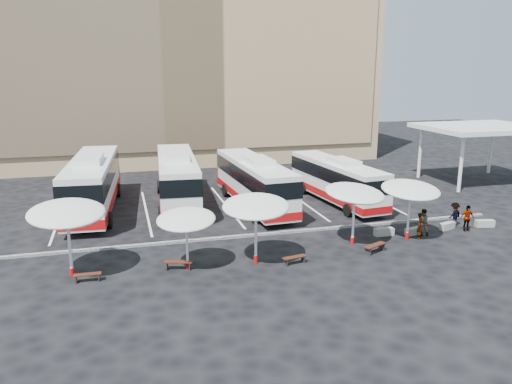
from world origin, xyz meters
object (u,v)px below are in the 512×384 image
object	(u,v)px
passenger_1	(423,222)
bus_3	(336,179)
bus_2	(254,181)
sunshade_0	(67,213)
passenger_2	(467,218)
wood_bench_3	(375,246)
sunshade_3	(355,193)
sunshade_1	(186,219)
conc_bench_1	(413,231)
sunshade_2	(256,207)
bus_1	(177,177)
conc_bench_2	(447,226)
passenger_0	(420,226)
conc_bench_3	(485,223)
sunshade_4	(411,190)
wood_bench_0	(87,276)
passenger_3	(454,215)
bus_0	(93,182)
conc_bench_0	(384,232)
wood_bench_2	(294,258)
wood_bench_1	(178,263)

from	to	relation	value
passenger_1	bus_3	bearing A→B (deg)	-64.66
bus_2	sunshade_0	size ratio (longest dim) A/B	2.87
passenger_2	wood_bench_3	bearing A→B (deg)	-161.39
sunshade_3	sunshade_1	bearing A→B (deg)	-173.26
sunshade_1	conc_bench_1	world-z (taller)	sunshade_1
sunshade_2	bus_1	bearing A→B (deg)	101.23
conc_bench_2	passenger_0	distance (m)	3.15
bus_3	conc_bench_3	size ratio (longest dim) A/B	9.39
wood_bench_3	passenger_2	bearing A→B (deg)	14.63
sunshade_2	sunshade_1	bearing A→B (deg)	177.55
bus_3	sunshade_1	size ratio (longest dim) A/B	3.02
sunshade_4	sunshade_1	bearing A→B (deg)	-175.42
conc_bench_3	passenger_0	size ratio (longest dim) A/B	0.74
sunshade_0	sunshade_4	xyz separation A→B (m)	(19.46, 0.48, -0.20)
sunshade_2	sunshade_3	world-z (taller)	sunshade_2
sunshade_0	wood_bench_0	bearing A→B (deg)	-49.84
wood_bench_3	passenger_0	distance (m)	4.06
passenger_3	conc_bench_3	bearing A→B (deg)	146.74
bus_0	passenger_0	xyz separation A→B (m)	(19.53, -11.91, -1.35)
bus_1	conc_bench_3	size ratio (longest dim) A/B	10.77
wood_bench_3	conc_bench_2	size ratio (longest dim) A/B	1.34
passenger_3	conc_bench_0	bearing A→B (deg)	-13.05
bus_0	sunshade_3	world-z (taller)	bus_0
bus_3	sunshade_4	xyz separation A→B (m)	(0.64, -9.19, 1.27)
sunshade_2	wood_bench_2	distance (m)	3.52
sunshade_0	wood_bench_1	size ratio (longest dim) A/B	2.83
bus_3	conc_bench_2	size ratio (longest dim) A/B	9.69
sunshade_4	conc_bench_0	world-z (taller)	sunshade_4
sunshade_2	sunshade_4	bearing A→B (deg)	7.13
bus_0	wood_bench_3	size ratio (longest dim) A/B	8.53
wood_bench_3	conc_bench_0	distance (m)	3.25
sunshade_0	conc_bench_1	xyz separation A→B (m)	(20.30, 1.12, -3.09)
sunshade_0	sunshade_3	xyz separation A→B (m)	(15.82, 0.57, -0.19)
bus_3	conc_bench_2	distance (m)	9.36
bus_0	wood_bench_3	distance (m)	20.67
sunshade_0	passenger_1	xyz separation A→B (m)	(20.74, 0.84, -2.45)
bus_0	sunshade_4	size ratio (longest dim) A/B	3.73
sunshade_0	wood_bench_0	xyz separation A→B (m)	(0.78, -0.93, -3.00)
wood_bench_3	passenger_1	xyz separation A→B (m)	(4.34, 1.93, 0.49)
conc_bench_0	bus_3	bearing A→B (deg)	87.18
bus_2	sunshade_2	xyz separation A→B (m)	(-2.89, -10.98, 1.16)
bus_0	sunshade_1	distance (m)	13.78
sunshade_0	sunshade_3	size ratio (longest dim) A/B	0.93
bus_1	passenger_2	world-z (taller)	bus_1
sunshade_2	conc_bench_3	distance (m)	16.71
bus_0	bus_2	distance (m)	11.82
sunshade_4	wood_bench_2	size ratio (longest dim) A/B	2.61
wood_bench_1	conc_bench_0	bearing A→B (deg)	8.85
sunshade_4	passenger_0	distance (m)	2.40
bus_3	wood_bench_2	size ratio (longest dim) A/B	8.22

